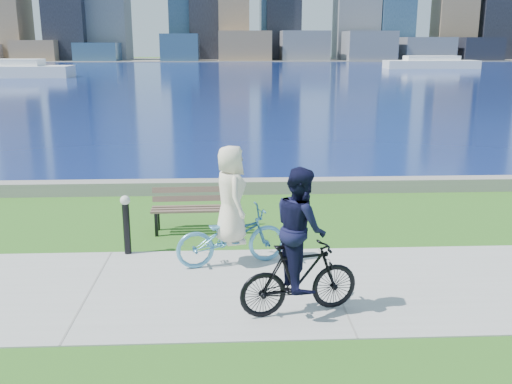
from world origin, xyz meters
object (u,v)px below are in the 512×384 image
park_bench (194,205)px  cyclist_woman (231,221)px  bollard_lamp (126,221)px  cyclist_man (300,254)px

park_bench → cyclist_woman: bearing=-70.1°
bollard_lamp → cyclist_man: 3.96m
cyclist_woman → cyclist_man: 2.21m
park_bench → cyclist_woman: 2.15m
park_bench → cyclist_woman: cyclist_woman is taller
cyclist_man → park_bench: bearing=10.9°
park_bench → bollard_lamp: (-1.19, -1.35, 0.10)m
park_bench → cyclist_woman: size_ratio=0.82×
park_bench → cyclist_man: cyclist_man is taller
bollard_lamp → cyclist_woman: 2.08m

